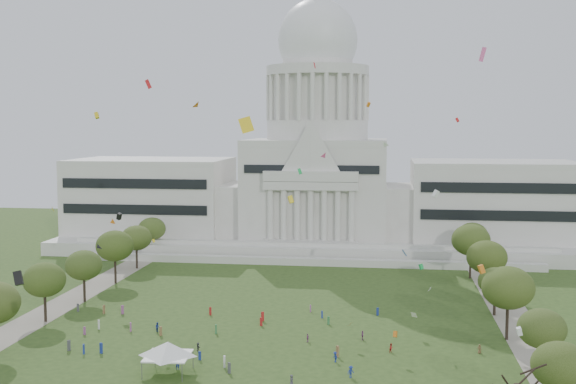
% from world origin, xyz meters
% --- Properties ---
extents(ground, '(400.00, 400.00, 0.00)m').
position_xyz_m(ground, '(0.00, 0.00, 0.00)').
color(ground, '#2F491A').
rests_on(ground, ground).
extents(capitol, '(160.00, 64.50, 91.30)m').
position_xyz_m(capitol, '(0.00, 113.59, 22.30)').
color(capitol, beige).
rests_on(capitol, ground).
extents(path_left, '(8.00, 160.00, 0.04)m').
position_xyz_m(path_left, '(-48.00, 30.00, 0.02)').
color(path_left, gray).
rests_on(path_left, ground).
extents(path_right, '(8.00, 160.00, 0.04)m').
position_xyz_m(path_right, '(48.00, 30.00, 0.02)').
color(path_right, gray).
rests_on(path_right, ground).
extents(row_tree_r_0, '(7.67, 7.67, 10.91)m').
position_xyz_m(row_tree_r_0, '(44.94, -19.59, 7.75)').
color(row_tree_r_0, black).
rests_on(row_tree_r_0, ground).
extents(row_tree_r_1, '(7.58, 7.58, 10.78)m').
position_xyz_m(row_tree_r_1, '(46.22, -1.75, 7.66)').
color(row_tree_r_1, black).
rests_on(row_tree_r_1, ground).
extents(row_tree_l_2, '(8.42, 8.42, 11.97)m').
position_xyz_m(row_tree_l_2, '(-45.04, 17.30, 8.51)').
color(row_tree_l_2, black).
rests_on(row_tree_l_2, ground).
extents(row_tree_r_2, '(9.55, 9.55, 13.58)m').
position_xyz_m(row_tree_r_2, '(44.17, 17.44, 9.66)').
color(row_tree_r_2, black).
rests_on(row_tree_r_2, ground).
extents(row_tree_l_3, '(8.12, 8.12, 11.55)m').
position_xyz_m(row_tree_l_3, '(-44.09, 33.92, 8.21)').
color(row_tree_l_3, black).
rests_on(row_tree_l_3, ground).
extents(row_tree_r_3, '(7.01, 7.01, 9.98)m').
position_xyz_m(row_tree_r_3, '(44.40, 34.48, 7.08)').
color(row_tree_r_3, black).
rests_on(row_tree_r_3, ground).
extents(row_tree_l_4, '(9.29, 9.29, 13.21)m').
position_xyz_m(row_tree_l_4, '(-44.08, 52.42, 9.39)').
color(row_tree_l_4, black).
rests_on(row_tree_l_4, ground).
extents(row_tree_r_4, '(9.19, 9.19, 13.06)m').
position_xyz_m(row_tree_r_4, '(44.76, 50.04, 9.29)').
color(row_tree_r_4, black).
rests_on(row_tree_r_4, ground).
extents(row_tree_l_5, '(8.33, 8.33, 11.85)m').
position_xyz_m(row_tree_l_5, '(-45.22, 71.01, 8.42)').
color(row_tree_l_5, black).
rests_on(row_tree_l_5, ground).
extents(row_tree_r_5, '(9.82, 9.82, 13.96)m').
position_xyz_m(row_tree_r_5, '(43.49, 70.19, 9.93)').
color(row_tree_r_5, black).
rests_on(row_tree_r_5, ground).
extents(row_tree_l_6, '(8.19, 8.19, 11.64)m').
position_xyz_m(row_tree_l_6, '(-46.87, 89.14, 8.27)').
color(row_tree_l_6, black).
rests_on(row_tree_l_6, ground).
extents(row_tree_r_6, '(8.42, 8.42, 11.97)m').
position_xyz_m(row_tree_r_6, '(45.96, 88.13, 8.51)').
color(row_tree_r_6, black).
rests_on(row_tree_r_6, ground).
extents(big_bare_tree, '(6.00, 5.00, 12.80)m').
position_xyz_m(big_bare_tree, '(38.00, -28.00, 8.67)').
color(big_bare_tree, black).
rests_on(big_bare_tree, ground).
extents(event_tent, '(10.10, 10.10, 5.34)m').
position_xyz_m(event_tent, '(-11.78, -8.56, 4.14)').
color(event_tent, '#4C4C4C').
rests_on(event_tent, ground).
extents(person_0, '(0.90, 0.74, 1.57)m').
position_xyz_m(person_0, '(38.24, 8.61, 0.79)').
color(person_0, olive).
rests_on(person_0, ground).
extents(person_2, '(0.89, 0.91, 1.62)m').
position_xyz_m(person_2, '(23.19, 7.10, 0.81)').
color(person_2, '#B21E1E').
rests_on(person_2, ground).
extents(person_3, '(1.15, 1.27, 1.77)m').
position_xyz_m(person_3, '(13.94, 0.71, 0.89)').
color(person_3, navy).
rests_on(person_3, ground).
extents(person_4, '(0.73, 1.01, 1.55)m').
position_xyz_m(person_4, '(8.23, 11.05, 0.77)').
color(person_4, '#994C8C').
rests_on(person_4, ground).
extents(person_5, '(1.24, 1.52, 1.55)m').
position_xyz_m(person_5, '(-10.06, 3.25, 0.77)').
color(person_5, '#4C4C51').
rests_on(person_5, ground).
extents(person_6, '(0.70, 0.93, 1.71)m').
position_xyz_m(person_6, '(8.19, -10.94, 0.85)').
color(person_6, '#4C4C51').
rests_on(person_6, ground).
extents(person_7, '(0.73, 0.61, 1.73)m').
position_xyz_m(person_7, '(-10.93, -6.29, 0.87)').
color(person_7, navy).
rests_on(person_7, ground).
extents(person_8, '(1.04, 0.98, 1.83)m').
position_xyz_m(person_8, '(-20.76, 13.69, 0.92)').
color(person_8, navy).
rests_on(person_8, ground).
extents(person_9, '(1.34, 1.26, 1.88)m').
position_xyz_m(person_9, '(16.88, -6.30, 0.94)').
color(person_9, navy).
rests_on(person_9, ground).
extents(person_10, '(0.81, 1.14, 1.75)m').
position_xyz_m(person_10, '(18.02, 13.60, 0.88)').
color(person_10, '#994C8C').
rests_on(person_10, ground).
extents(distant_crowd, '(63.05, 39.38, 1.94)m').
position_xyz_m(distant_crowd, '(-13.94, 13.02, 0.88)').
color(distant_crowd, '#4C4C51').
rests_on(distant_crowd, ground).
extents(kite_swarm, '(88.04, 100.59, 48.22)m').
position_xyz_m(kite_swarm, '(-0.01, 6.08, 24.48)').
color(kite_swarm, red).
rests_on(kite_swarm, ground).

